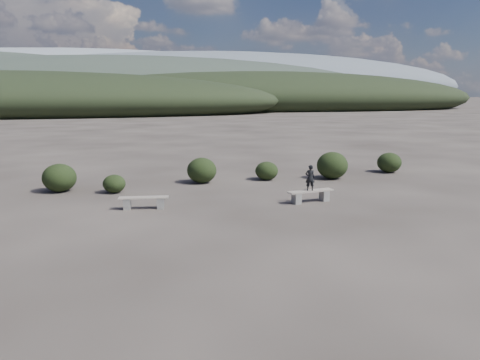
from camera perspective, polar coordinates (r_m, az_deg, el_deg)
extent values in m
plane|color=#2E2723|center=(13.78, 6.68, -6.92)|extent=(1200.00, 1200.00, 0.00)
cube|color=gray|center=(17.34, -13.59, -2.86)|extent=(0.29, 0.37, 0.39)
cube|color=gray|center=(17.23, -9.67, -2.80)|extent=(0.29, 0.37, 0.39)
cube|color=gray|center=(17.23, -11.66, -2.11)|extent=(1.81, 0.60, 0.05)
cube|color=gray|center=(17.85, 6.90, -2.23)|extent=(0.31, 0.40, 0.41)
cube|color=gray|center=(18.49, 10.23, -1.88)|extent=(0.31, 0.40, 0.41)
cube|color=gray|center=(18.11, 8.62, -1.34)|extent=(1.90, 0.68, 0.05)
imported|color=black|center=(17.99, 8.53, 0.28)|extent=(0.40, 0.30, 0.99)
ellipsoid|color=black|center=(20.35, -15.09, -0.44)|extent=(0.94, 0.94, 0.77)
ellipsoid|color=black|center=(21.91, -4.69, 1.18)|extent=(1.38, 1.38, 1.18)
ellipsoid|color=black|center=(22.67, 3.27, 1.13)|extent=(1.11, 1.11, 0.89)
ellipsoid|color=black|center=(23.35, 11.18, 1.76)|extent=(1.51, 1.51, 1.33)
ellipsoid|color=black|center=(26.05, 17.74, 2.04)|extent=(1.26, 1.26, 1.05)
ellipsoid|color=black|center=(21.29, -21.16, 0.26)|extent=(1.41, 1.41, 1.20)
ellipsoid|color=black|center=(104.29, -25.59, 8.63)|extent=(110.00, 40.00, 12.00)
ellipsoid|color=black|center=(128.58, 3.99, 9.95)|extent=(120.00, 44.00, 14.00)
ellipsoid|color=#2C362D|center=(172.36, -12.71, 10.58)|extent=(190.00, 64.00, 24.00)
ellipsoid|color=slate|center=(321.15, -0.62, 11.43)|extent=(340.00, 110.00, 44.00)
ellipsoid|color=gray|center=(413.15, -17.91, 11.08)|extent=(460.00, 140.00, 56.00)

